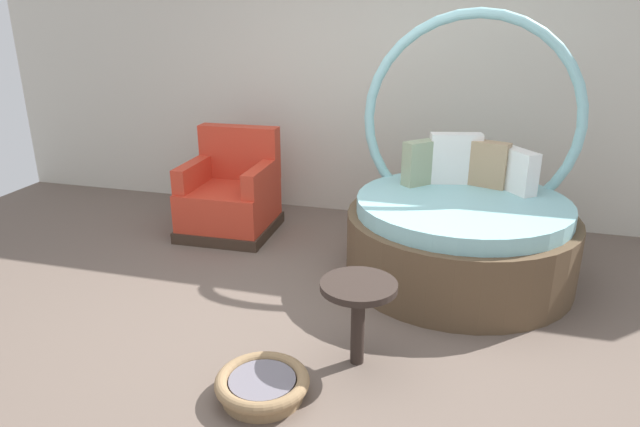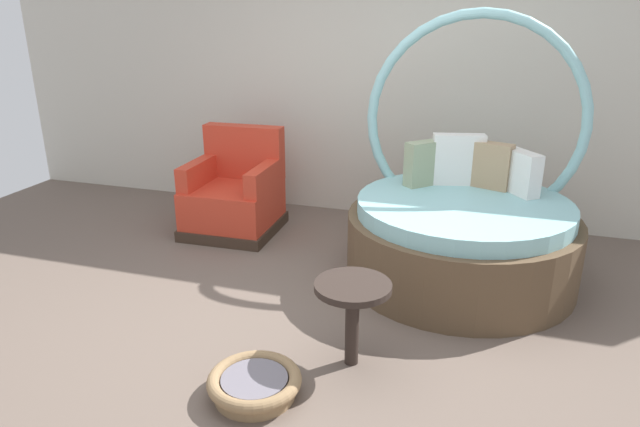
# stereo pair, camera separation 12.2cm
# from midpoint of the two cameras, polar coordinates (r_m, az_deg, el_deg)

# --- Properties ---
(ground_plane) EXTENTS (8.00, 8.00, 0.02)m
(ground_plane) POSITION_cam_midpoint_polar(r_m,az_deg,el_deg) (3.81, -3.11, -11.26)
(ground_plane) COLOR #66564C
(back_wall) EXTENTS (8.00, 0.12, 2.82)m
(back_wall) POSITION_cam_midpoint_polar(r_m,az_deg,el_deg) (5.55, 4.49, 14.21)
(back_wall) COLOR beige
(back_wall) RESTS_ON ground_plane
(round_daybed) EXTENTS (1.71, 1.71, 1.98)m
(round_daybed) POSITION_cam_midpoint_polar(r_m,az_deg,el_deg) (4.44, 13.28, -1.01)
(round_daybed) COLOR brown
(round_daybed) RESTS_ON ground_plane
(red_armchair) EXTENTS (0.82, 0.82, 0.94)m
(red_armchair) POSITION_cam_midpoint_polar(r_m,az_deg,el_deg) (5.28, -9.63, 1.67)
(red_armchair) COLOR #38281E
(red_armchair) RESTS_ON ground_plane
(pet_basket) EXTENTS (0.51, 0.51, 0.13)m
(pet_basket) POSITION_cam_midpoint_polar(r_m,az_deg,el_deg) (3.18, -6.99, -16.82)
(pet_basket) COLOR #8E704C
(pet_basket) RESTS_ON ground_plane
(side_table) EXTENTS (0.44, 0.44, 0.52)m
(side_table) POSITION_cam_midpoint_polar(r_m,az_deg,el_deg) (3.23, 2.81, -8.50)
(side_table) COLOR #2D231E
(side_table) RESTS_ON ground_plane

